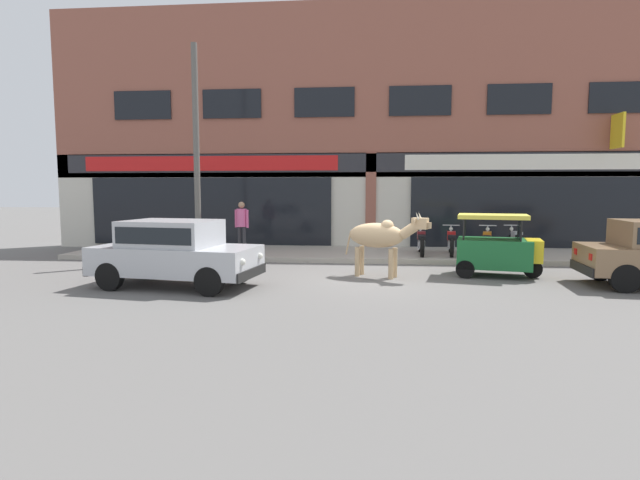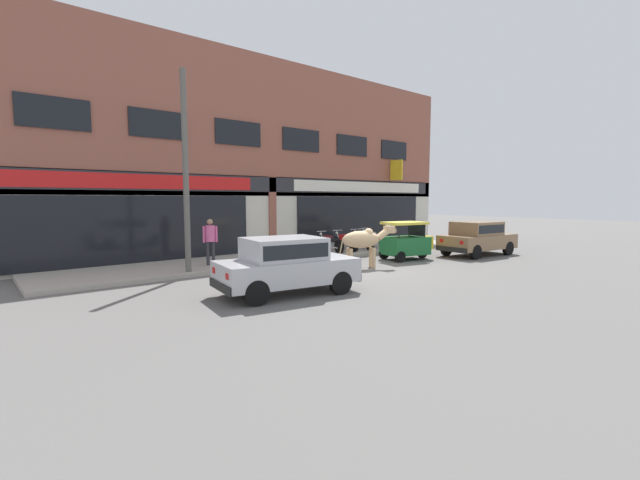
% 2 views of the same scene
% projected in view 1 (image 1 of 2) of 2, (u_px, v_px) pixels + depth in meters
% --- Properties ---
extents(ground_plane, '(90.00, 90.00, 0.00)m').
position_uv_depth(ground_plane, '(372.00, 277.00, 12.12)').
color(ground_plane, '#605E5B').
extents(sidewalk, '(19.00, 3.31, 0.14)m').
position_uv_depth(sidewalk, '(371.00, 254.00, 15.93)').
color(sidewalk, '#A8A093').
rests_on(sidewalk, ground).
extents(shop_building, '(23.00, 1.40, 8.54)m').
position_uv_depth(shop_building, '(371.00, 134.00, 17.43)').
color(shop_building, '#8E5142').
rests_on(shop_building, ground).
extents(cow, '(2.03, 1.10, 1.61)m').
position_uv_depth(cow, '(380.00, 236.00, 12.04)').
color(cow, tan).
rests_on(cow, ground).
extents(car_1, '(3.78, 2.13, 1.46)m').
position_uv_depth(car_1, '(174.00, 250.00, 10.87)').
color(car_1, black).
rests_on(car_1, ground).
extents(auto_rickshaw, '(2.12, 1.50, 1.52)m').
position_uv_depth(auto_rickshaw, '(497.00, 250.00, 12.20)').
color(auto_rickshaw, black).
rests_on(auto_rickshaw, ground).
extents(motorcycle_0, '(0.52, 1.81, 0.88)m').
position_uv_depth(motorcycle_0, '(421.00, 242.00, 15.26)').
color(motorcycle_0, black).
rests_on(motorcycle_0, sidewalk).
extents(motorcycle_1, '(0.56, 1.81, 0.88)m').
position_uv_depth(motorcycle_1, '(451.00, 242.00, 15.17)').
color(motorcycle_1, black).
rests_on(motorcycle_1, sidewalk).
extents(motorcycle_2, '(0.69, 1.78, 0.88)m').
position_uv_depth(motorcycle_2, '(487.00, 242.00, 15.06)').
color(motorcycle_2, black).
rests_on(motorcycle_2, sidewalk).
extents(motorcycle_3, '(0.52, 1.81, 0.88)m').
position_uv_depth(motorcycle_3, '(518.00, 242.00, 15.15)').
color(motorcycle_3, black).
rests_on(motorcycle_3, sidewalk).
extents(pedestrian, '(0.48, 0.32, 1.60)m').
position_uv_depth(pedestrian, '(242.00, 221.00, 15.63)').
color(pedestrian, '#2D2D33').
rests_on(pedestrian, sidewalk).
extents(utility_pole, '(0.18, 0.18, 6.21)m').
position_uv_depth(utility_pole, '(196.00, 151.00, 14.75)').
color(utility_pole, '#595651').
rests_on(utility_pole, sidewalk).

